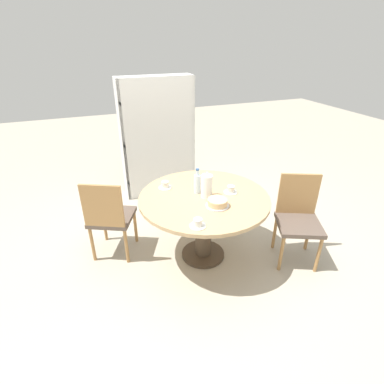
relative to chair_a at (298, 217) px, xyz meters
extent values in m
plane|color=#B2A893|center=(-0.90, 0.34, -0.48)|extent=(14.00, 14.00, 0.00)
cylinder|color=#473828|center=(-0.90, 0.34, -0.47)|extent=(0.46, 0.46, 0.03)
cylinder|color=#473828|center=(-0.90, 0.34, -0.12)|extent=(0.17, 0.17, 0.66)
cylinder|color=tan|center=(-0.90, 0.34, 0.22)|extent=(1.28, 1.28, 0.04)
cylinder|color=#A87A47|center=(-0.27, -0.15, -0.28)|extent=(0.03, 0.03, 0.41)
cylinder|color=#A87A47|center=(0.06, -0.30, -0.28)|extent=(0.03, 0.03, 0.41)
cylinder|color=#A87A47|center=(-0.12, 0.18, -0.28)|extent=(0.03, 0.03, 0.41)
cylinder|color=#A87A47|center=(0.21, 0.03, -0.28)|extent=(0.03, 0.03, 0.41)
cube|color=brown|center=(-0.03, -0.06, -0.05)|extent=(0.56, 0.56, 0.04)
cube|color=#A87A47|center=(0.06, 0.12, 0.20)|extent=(0.37, 0.19, 0.45)
cylinder|color=#A87A47|center=(-1.52, 0.85, -0.28)|extent=(0.03, 0.03, 0.41)
cylinder|color=#A87A47|center=(-1.84, 1.01, -0.28)|extent=(0.03, 0.03, 0.41)
cylinder|color=#A87A47|center=(-1.68, 0.52, -0.28)|extent=(0.03, 0.03, 0.41)
cylinder|color=#A87A47|center=(-2.00, 0.68, -0.28)|extent=(0.03, 0.03, 0.41)
cube|color=brown|center=(-1.76, 0.76, -0.05)|extent=(0.56, 0.56, 0.04)
cube|color=#A87A47|center=(-1.85, 0.59, 0.20)|extent=(0.37, 0.20, 0.45)
cube|color=silver|center=(-0.42, 2.00, 0.35)|extent=(0.04, 0.28, 1.66)
cube|color=silver|center=(-1.41, 2.00, 0.35)|extent=(0.04, 0.28, 1.66)
cube|color=silver|center=(-0.91, 1.87, 0.35)|extent=(1.03, 0.02, 1.66)
cube|color=silver|center=(-0.91, 2.00, -0.47)|extent=(0.95, 0.27, 0.04)
cube|color=silver|center=(-0.91, 2.00, -0.07)|extent=(0.95, 0.27, 0.04)
cube|color=silver|center=(-0.91, 2.00, 0.35)|extent=(0.95, 0.27, 0.04)
cube|color=silver|center=(-0.91, 2.00, 0.76)|extent=(0.95, 0.27, 0.04)
cube|color=silver|center=(-0.91, 2.00, 1.16)|extent=(0.95, 0.27, 0.04)
cube|color=black|center=(-0.64, 1.98, -0.28)|extent=(0.41, 0.21, 0.33)
cube|color=black|center=(-1.18, 1.98, -0.31)|extent=(0.41, 0.21, 0.27)
cube|color=#B72D28|center=(-0.65, 1.98, 0.10)|extent=(0.42, 0.21, 0.30)
cube|color=#28703D|center=(-1.18, 1.98, 0.10)|extent=(0.42, 0.21, 0.30)
cube|color=#234793|center=(-0.66, 1.98, 0.54)|extent=(0.45, 0.21, 0.35)
cube|color=black|center=(-1.16, 1.98, 0.50)|extent=(0.45, 0.21, 0.26)
cube|color=teal|center=(-0.61, 1.98, 0.95)|extent=(0.35, 0.21, 0.34)
cube|color=orange|center=(-1.22, 1.98, 0.94)|extent=(0.35, 0.21, 0.32)
cylinder|color=white|center=(-0.88, 0.33, 0.36)|extent=(0.11, 0.11, 0.23)
cone|color=white|center=(-0.88, 0.33, 0.48)|extent=(0.10, 0.10, 0.02)
sphere|color=white|center=(-0.88, 0.33, 0.50)|extent=(0.02, 0.02, 0.02)
cylinder|color=silver|center=(-0.93, 0.44, 0.34)|extent=(0.07, 0.07, 0.19)
cylinder|color=silver|center=(-0.93, 0.44, 0.46)|extent=(0.03, 0.03, 0.05)
cylinder|color=#2D5184|center=(-0.93, 0.44, 0.49)|extent=(0.03, 0.03, 0.01)
cylinder|color=silver|center=(-0.86, 0.13, 0.25)|extent=(0.21, 0.21, 0.01)
cylinder|color=#DBB784|center=(-0.86, 0.13, 0.28)|extent=(0.18, 0.18, 0.06)
cylinder|color=white|center=(-1.15, -0.11, 0.25)|extent=(0.14, 0.14, 0.01)
cylinder|color=silver|center=(-1.15, -0.11, 0.28)|extent=(0.07, 0.07, 0.06)
cylinder|color=white|center=(-1.20, 0.66, 0.25)|extent=(0.14, 0.14, 0.01)
cylinder|color=silver|center=(-1.20, 0.66, 0.28)|extent=(0.07, 0.07, 0.06)
cylinder|color=white|center=(-0.62, 0.32, 0.25)|extent=(0.14, 0.14, 0.01)
cylinder|color=silver|center=(-0.62, 0.32, 0.28)|extent=(0.07, 0.07, 0.06)
camera|label=1|loc=(-1.93, -2.01, 1.64)|focal=28.00mm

